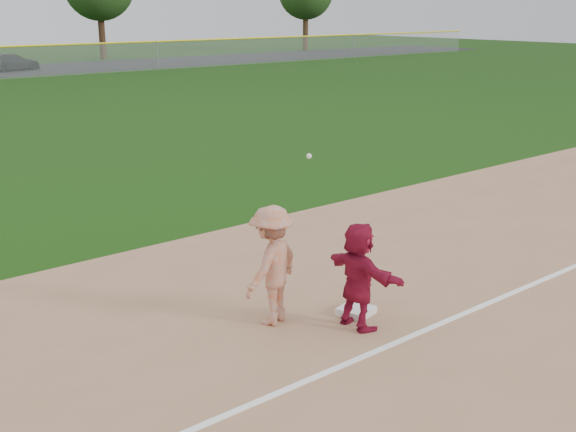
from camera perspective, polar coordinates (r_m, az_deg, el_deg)
ground at (r=10.55m, az=5.30°, el=-8.56°), size 160.00×160.00×0.00m
foul_line at (r=10.05m, az=8.58°, el=-9.84°), size 60.00×0.10×0.01m
first_base at (r=10.83m, az=5.40°, el=-7.45°), size 0.55×0.55×0.10m
base_runner at (r=10.16m, az=5.60°, el=-4.71°), size 0.53×1.46×1.55m
car_right at (r=55.82m, az=-21.03°, el=11.28°), size 4.42×2.65×1.20m
first_base_play at (r=10.23m, az=-1.29°, el=-3.91°), size 1.27×0.98×2.48m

